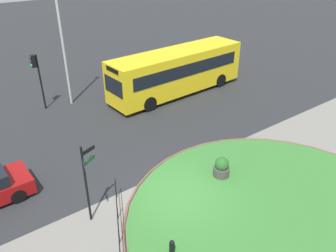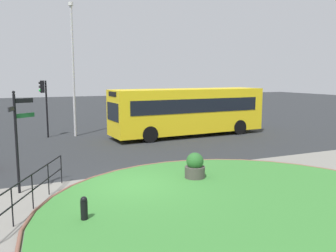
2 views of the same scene
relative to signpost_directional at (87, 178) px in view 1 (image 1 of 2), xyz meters
The scene contains 11 objects.
ground 4.32m from the signpost_directional, 14.05° to the right, with size 120.00×120.00×0.00m, color #282B2D.
sidewalk_paving 5.23m from the signpost_directional, 40.04° to the right, with size 32.00×7.65×0.02m, color gray.
grass_island 7.89m from the signpost_directional, 37.04° to the right, with size 12.42×12.42×0.10m, color #387A33.
grass_kerb_ring 7.89m from the signpost_directional, 37.04° to the right, with size 12.73×12.73×0.11m, color brown.
signpost_directional is the anchor object (origin of this frame).
bollard_foreground 4.05m from the signpost_directional, 65.97° to the right, with size 0.20×0.20×0.75m.
railing_grass_edge 2.23m from the signpost_directional, 80.58° to the right, with size 2.29×4.63×1.09m.
bus_yellow 13.52m from the signpost_directional, 37.72° to the left, with size 10.65×3.07×3.13m.
traffic_light_near 11.53m from the signpost_directional, 80.87° to the left, with size 0.49×0.28×3.70m.
lamppost_tall 12.00m from the signpost_directional, 71.65° to the left, with size 0.32×0.32×8.63m.
planter_near_signpost 6.44m from the signpost_directional, ahead, with size 0.78×0.78×1.08m.
Camera 1 is at (-7.28, -9.15, 9.93)m, focal length 36.33 mm.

